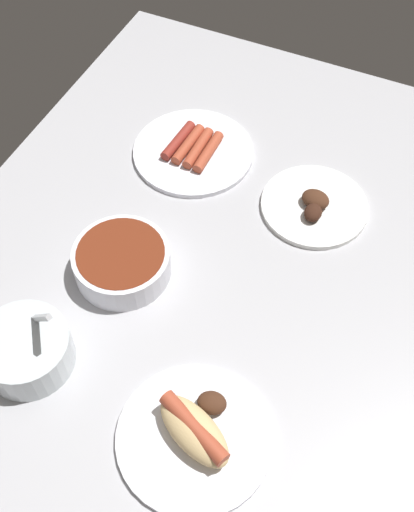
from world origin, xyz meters
The scene contains 6 objects.
ground_plane centered at (0.00, 0.00, -1.50)cm, with size 120.00×90.00×3.00cm, color #B2B2B7.
plate_grilled_meat centered at (18.36, -14.07, 0.84)cm, with size 19.84×19.84×3.68cm.
plate_hotdog_assembled centered at (-30.10, -12.62, 1.82)cm, with size 22.92×22.92×5.61cm.
bowl_chili centered at (-8.72, 11.16, 2.96)cm, with size 16.53×16.53×5.43cm.
plate_sausages centered at (21.84, 12.35, 0.85)cm, with size 23.81×23.81×3.03cm.
bowl_coleslaw centered at (-29.61, 16.24, 3.60)cm, with size 14.30×14.30×15.91cm.
Camera 1 is at (-58.94, -27.75, 90.80)cm, focal length 44.66 mm.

